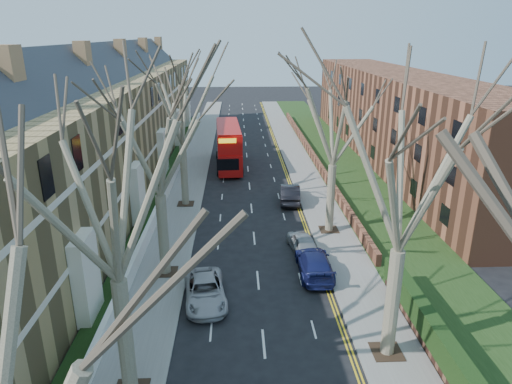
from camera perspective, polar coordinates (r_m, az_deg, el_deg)
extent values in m
cube|color=slate|center=(50.62, -7.83, 2.87)|extent=(3.00, 102.00, 0.12)
cube|color=slate|center=(50.89, 5.76, 3.05)|extent=(3.00, 102.00, 0.12)
cube|color=#987F4D|center=(43.29, -19.46, 5.90)|extent=(9.00, 78.00, 10.00)
cube|color=#2F333A|center=(42.42, -20.38, 13.79)|extent=(4.67, 78.00, 4.67)
cube|color=white|center=(42.55, -13.49, 4.17)|extent=(0.12, 78.00, 0.35)
cube|color=white|center=(41.81, -13.86, 8.80)|extent=(0.12, 78.00, 0.35)
cube|color=brown|center=(56.34, 17.17, 9.04)|extent=(8.00, 54.00, 10.00)
cube|color=brown|center=(54.82, 6.97, 4.74)|extent=(0.35, 54.00, 0.90)
cube|color=white|center=(43.08, -10.97, 0.53)|extent=(0.30, 78.00, 1.00)
cube|color=#1B3312|center=(51.69, 10.72, 3.16)|extent=(6.00, 102.00, 0.06)
cylinder|color=#665E48|center=(19.70, -16.03, -17.19)|extent=(0.64, 0.64, 5.25)
cylinder|color=#665E48|center=(28.24, -11.53, -5.29)|extent=(0.64, 0.64, 5.07)
cube|color=#2D2116|center=(29.36, -11.20, -9.77)|extent=(1.40, 1.40, 0.05)
cylinder|color=#665E48|center=(39.34, -8.96, 2.10)|extent=(0.60, 0.60, 5.25)
cube|color=#2D2116|center=(40.18, -8.77, -1.46)|extent=(1.40, 1.40, 0.05)
cylinder|color=#665E48|center=(21.90, 16.65, -13.20)|extent=(0.64, 0.64, 5.25)
cube|color=#2D2116|center=(23.38, 16.01, -18.63)|extent=(1.40, 1.40, 0.05)
cylinder|color=#665E48|center=(34.11, 9.31, -0.78)|extent=(0.60, 0.60, 5.07)
cube|color=#2D2116|center=(35.05, 9.09, -4.65)|extent=(1.40, 1.40, 0.05)
cube|color=#AF0E0C|center=(51.08, -3.43, 4.78)|extent=(3.04, 11.02, 2.18)
cube|color=#AF0E0C|center=(50.60, -3.48, 7.06)|extent=(3.01, 10.47, 1.98)
cube|color=black|center=(50.98, -3.44, 5.27)|extent=(3.01, 10.15, 0.89)
cube|color=black|center=(50.58, -3.48, 7.17)|extent=(3.00, 9.93, 0.89)
imported|color=#A4A3A9|center=(26.05, -6.38, -12.19)|extent=(2.80, 5.03, 1.33)
imported|color=navy|center=(28.81, 7.31, -8.81)|extent=(2.08, 5.00, 1.45)
imported|color=gray|center=(31.57, 5.83, -6.24)|extent=(2.06, 4.07, 1.33)
imported|color=black|center=(40.40, 4.28, -0.17)|extent=(2.11, 4.93, 1.58)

